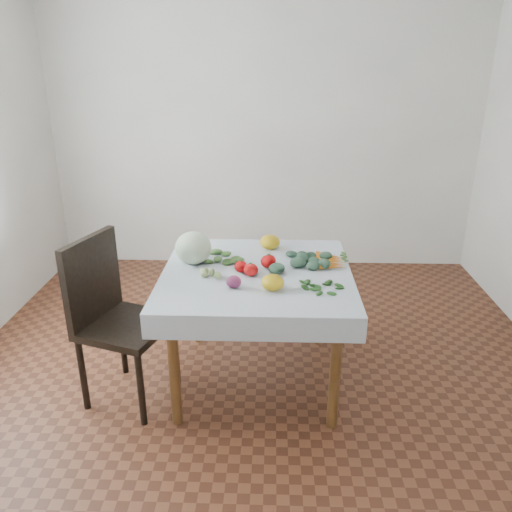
{
  "coord_description": "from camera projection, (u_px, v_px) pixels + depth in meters",
  "views": [
    {
      "loc": [
        0.09,
        -2.73,
        1.94
      ],
      "look_at": [
        -0.01,
        0.09,
        0.82
      ],
      "focal_mm": 35.0,
      "sensor_mm": 36.0,
      "label": 1
    }
  ],
  "objects": [
    {
      "name": "ground",
      "position": [
        257.0,
        377.0,
        3.26
      ],
      "size": [
        4.0,
        4.0,
        0.0
      ],
      "primitive_type": "plane",
      "color": "brown"
    },
    {
      "name": "back_wall",
      "position": [
        264.0,
        127.0,
        4.62
      ],
      "size": [
        4.0,
        0.04,
        2.7
      ],
      "primitive_type": "cube",
      "color": "white",
      "rests_on": "ground"
    },
    {
      "name": "table",
      "position": [
        257.0,
        287.0,
        3.02
      ],
      "size": [
        1.0,
        1.0,
        0.75
      ],
      "color": "brown",
      "rests_on": "ground"
    },
    {
      "name": "tablecloth",
      "position": [
        257.0,
        272.0,
        2.98
      ],
      "size": [
        1.12,
        1.12,
        0.01
      ],
      "primitive_type": "cube",
      "color": "white",
      "rests_on": "table"
    },
    {
      "name": "chair",
      "position": [
        112.0,
        310.0,
        2.9
      ],
      "size": [
        0.58,
        0.58,
        1.01
      ],
      "color": "black",
      "rests_on": "ground"
    },
    {
      "name": "cabbage",
      "position": [
        193.0,
        248.0,
        3.06
      ],
      "size": [
        0.29,
        0.29,
        0.2
      ],
      "primitive_type": "ellipsoid",
      "rotation": [
        0.0,
        0.0,
        0.36
      ],
      "color": "silver",
      "rests_on": "tablecloth"
    },
    {
      "name": "tomato_a",
      "position": [
        241.0,
        266.0,
        2.96
      ],
      "size": [
        0.1,
        0.1,
        0.07
      ],
      "primitive_type": "ellipsoid",
      "rotation": [
        0.0,
        0.0,
        0.41
      ],
      "color": "#BE0C0D",
      "rests_on": "tablecloth"
    },
    {
      "name": "tomato_b",
      "position": [
        268.0,
        262.0,
        3.02
      ],
      "size": [
        0.11,
        0.11,
        0.08
      ],
      "primitive_type": "ellipsoid",
      "rotation": [
        0.0,
        0.0,
        0.21
      ],
      "color": "#BE0C0D",
      "rests_on": "tablecloth"
    },
    {
      "name": "tomato_c",
      "position": [
        251.0,
        270.0,
        2.9
      ],
      "size": [
        0.11,
        0.11,
        0.08
      ],
      "primitive_type": "ellipsoid",
      "rotation": [
        0.0,
        0.0,
        0.31
      ],
      "color": "#BE0C0D",
      "rests_on": "tablecloth"
    },
    {
      "name": "tomato_d",
      "position": [
        269.0,
        260.0,
        3.05
      ],
      "size": [
        0.08,
        0.08,
        0.07
      ],
      "primitive_type": "ellipsoid",
      "rotation": [
        0.0,
        0.0,
        0.0
      ],
      "color": "#BE0C0D",
      "rests_on": "tablecloth"
    },
    {
      "name": "heirloom_back",
      "position": [
        270.0,
        242.0,
        3.32
      ],
      "size": [
        0.15,
        0.15,
        0.09
      ],
      "primitive_type": "ellipsoid",
      "rotation": [
        0.0,
        0.0,
        -0.11
      ],
      "color": "orange",
      "rests_on": "tablecloth"
    },
    {
      "name": "heirloom_front",
      "position": [
        273.0,
        282.0,
        2.73
      ],
      "size": [
        0.14,
        0.14,
        0.09
      ],
      "primitive_type": "ellipsoid",
      "rotation": [
        0.0,
        0.0,
        -0.12
      ],
      "color": "orange",
      "rests_on": "tablecloth"
    },
    {
      "name": "onion_a",
      "position": [
        250.0,
        268.0,
        2.94
      ],
      "size": [
        0.07,
        0.07,
        0.06
      ],
      "primitive_type": "ellipsoid",
      "rotation": [
        0.0,
        0.0,
        0.0
      ],
      "color": "#541839",
      "rests_on": "tablecloth"
    },
    {
      "name": "onion_b",
      "position": [
        234.0,
        282.0,
        2.75
      ],
      "size": [
        0.1,
        0.1,
        0.07
      ],
      "primitive_type": "ellipsoid",
      "rotation": [
        0.0,
        0.0,
        0.19
      ],
      "color": "#541839",
      "rests_on": "tablecloth"
    },
    {
      "name": "tomatillo_cluster",
      "position": [
        214.0,
        274.0,
        2.89
      ],
      "size": [
        0.1,
        0.11,
        0.04
      ],
      "color": "#98B669",
      "rests_on": "tablecloth"
    },
    {
      "name": "carrot_bunch",
      "position": [
        330.0,
        261.0,
        3.09
      ],
      "size": [
        0.2,
        0.27,
        0.03
      ],
      "color": "orange",
      "rests_on": "tablecloth"
    },
    {
      "name": "kale_bunch",
      "position": [
        302.0,
        261.0,
        3.06
      ],
      "size": [
        0.34,
        0.34,
        0.05
      ],
      "color": "#355741",
      "rests_on": "tablecloth"
    },
    {
      "name": "basil_bunch",
      "position": [
        320.0,
        287.0,
        2.76
      ],
      "size": [
        0.25,
        0.17,
        0.01
      ],
      "color": "#1E5119",
      "rests_on": "tablecloth"
    },
    {
      "name": "dill_bunch",
      "position": [
        223.0,
        256.0,
        3.17
      ],
      "size": [
        0.25,
        0.18,
        0.03
      ],
      "color": "#4E843C",
      "rests_on": "tablecloth"
    }
  ]
}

